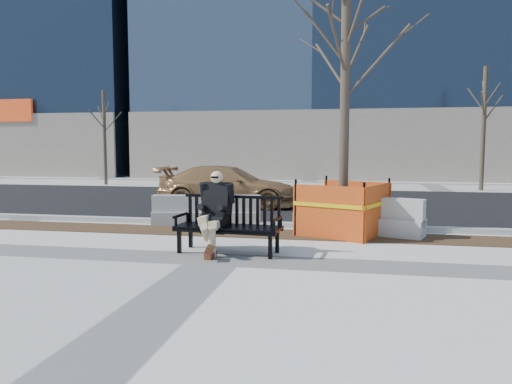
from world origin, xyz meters
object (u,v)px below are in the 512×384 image
at_px(seated_man, 215,251).
at_px(jersey_barrier_right, 357,233).
at_px(jersey_barrier_left, 207,225).
at_px(bench, 228,253).
at_px(sedan, 229,207).
at_px(tree_fence, 343,234).

distance_m(seated_man, jersey_barrier_right, 3.61).
distance_m(seated_man, jersey_barrier_left, 3.02).
relative_size(bench, sedan, 0.44).
bearing_deg(bench, seated_man, 168.92).
distance_m(bench, seated_man, 0.28).
distance_m(seated_man, tree_fence, 3.23).
bearing_deg(jersey_barrier_left, seated_man, -80.03).
bearing_deg(seated_man, sedan, 107.24).
distance_m(tree_fence, sedan, 5.73).
xyz_separation_m(bench, seated_man, (-0.27, 0.08, 0.00)).
xyz_separation_m(seated_man, jersey_barrier_left, (-1.02, 2.84, 0.00)).
bearing_deg(seated_man, jersey_barrier_left, 114.89).
distance_m(tree_fence, jersey_barrier_left, 3.36).
xyz_separation_m(seated_man, sedan, (-1.43, 6.64, 0.00)).
bearing_deg(tree_fence, jersey_barrier_left, 170.32).
distance_m(bench, jersey_barrier_left, 3.19).
bearing_deg(bench, sedan, 109.26).
bearing_deg(bench, jersey_barrier_right, 53.07).
distance_m(bench, tree_fence, 3.10).
xyz_separation_m(sedan, jersey_barrier_left, (0.41, -3.80, 0.00)).
relative_size(seated_man, sedan, 0.33).
height_order(tree_fence, jersey_barrier_left, tree_fence).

